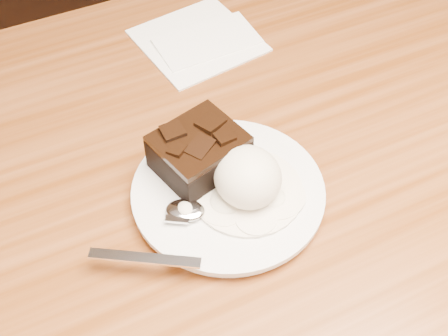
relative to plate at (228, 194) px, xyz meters
name	(u,v)px	position (x,y,z in m)	size (l,w,h in m)	color
plate	(228,194)	(0.00, 0.00, 0.00)	(0.20, 0.20, 0.02)	silver
brownie	(199,154)	(-0.01, 0.04, 0.03)	(0.09, 0.07, 0.04)	black
ice_cream_scoop	(248,177)	(0.02, -0.01, 0.03)	(0.07, 0.07, 0.06)	beige
melt_puddle	(247,191)	(0.02, -0.01, 0.01)	(0.12, 0.12, 0.00)	white
spoon	(185,211)	(-0.05, -0.01, 0.01)	(0.03, 0.16, 0.01)	silver
napkin	(198,40)	(0.08, 0.26, -0.01)	(0.15, 0.15, 0.01)	white
crumb_a	(214,192)	(-0.02, 0.00, 0.01)	(0.01, 0.01, 0.00)	black
crumb_b	(260,161)	(0.05, 0.02, 0.01)	(0.01, 0.01, 0.00)	black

